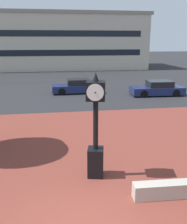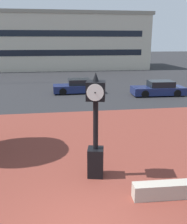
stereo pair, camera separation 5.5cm
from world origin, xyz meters
name	(u,v)px [view 1 (the left image)]	position (x,y,z in m)	size (l,w,h in m)	color
plaza_brick_paving	(73,166)	(0.00, 3.71, 0.00)	(44.00, 15.43, 0.01)	brown
planter_wall	(183,189)	(3.25, 1.19, 0.25)	(3.20, 0.40, 0.50)	#ADA393
street_clock	(96,130)	(0.74, 2.84, 1.74)	(0.73, 0.78, 3.72)	black
car_street_near	(77,87)	(1.43, 17.85, 0.57)	(4.38, 1.98, 1.28)	navy
car_street_far	(157,89)	(8.39, 15.73, 0.57)	(4.64, 2.09, 1.28)	navy
civic_building	(49,41)	(-1.17, 40.52, 4.51)	(32.41, 11.91, 9.00)	beige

